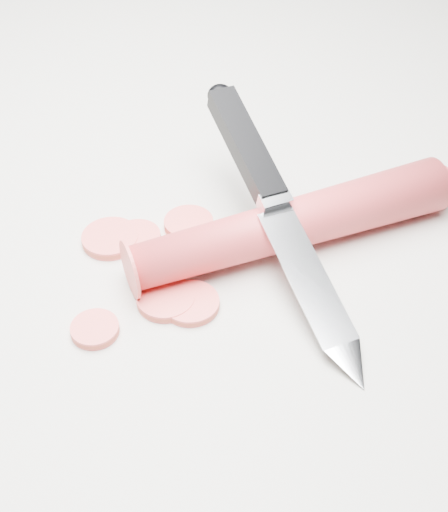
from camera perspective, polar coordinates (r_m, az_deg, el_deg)
The scene contains 9 objects.
ground at distance 0.48m, azimuth -1.80°, elevation 0.55°, with size 2.40×2.40×0.00m, color beige.
carrot at distance 0.47m, azimuth 5.53°, elevation 2.59°, with size 0.03×0.03×0.22m, color red.
carrot_slice_0 at distance 0.48m, azimuth -6.97°, elevation 1.49°, with size 0.03×0.03×0.01m, color #EF4A47.
carrot_slice_1 at distance 0.43m, azimuth -10.29°, elevation -5.78°, with size 0.03×0.03×0.01m, color #EF4A47.
carrot_slice_2 at distance 0.49m, azimuth -2.84°, elevation 2.57°, with size 0.03×0.03×0.01m, color #EF4A47.
carrot_slice_3 at distance 0.44m, azimuth -4.68°, elevation -3.44°, with size 0.04×0.04×0.01m, color #EF4A47.
carrot_slice_4 at distance 0.48m, azimuth -9.08°, elevation 1.40°, with size 0.04×0.04×0.01m, color #EF4A47.
carrot_slice_5 at distance 0.44m, azimuth -2.69°, elevation -3.80°, with size 0.04×0.04×0.01m, color #EF4A47.
kitchen_knife at distance 0.44m, azimuth 4.78°, elevation 3.20°, with size 0.20×0.14×0.08m, color silver, non-canonical shape.
Camera 1 is at (0.21, -0.28, 0.32)m, focal length 50.00 mm.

